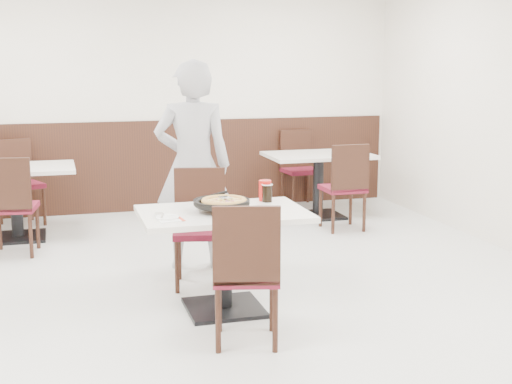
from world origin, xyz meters
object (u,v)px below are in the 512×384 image
object	(u,v)px
chair_far	(200,229)
diner_person	(193,165)
red_cup	(265,190)
bg_chair_right_near	(343,186)
bg_table_right	(318,185)
main_table	(224,261)
pizza_pan	(222,206)
bg_table_left	(16,203)
bg_chair_left_near	(13,205)
pizza	(224,203)
bg_chair_right_far	(301,169)
bg_chair_left_far	(21,183)
side_plate	(167,217)
cola_glass	(267,194)
chair_near	(246,272)

from	to	relation	value
chair_far	diner_person	world-z (taller)	diner_person
diner_person	chair_far	bearing A→B (deg)	94.76
red_cup	bg_chair_right_near	distance (m)	2.36
bg_table_right	bg_chair_right_near	size ratio (longest dim) A/B	1.26
chair_far	bg_chair_right_near	world-z (taller)	same
main_table	bg_chair_right_near	world-z (taller)	bg_chair_right_near
pizza_pan	bg_table_right	bearing A→B (deg)	57.21
main_table	bg_chair_right_near	xyz separation A→B (m)	(1.83, 2.14, 0.10)
red_cup	bg_table_left	bearing A→B (deg)	129.52
bg_chair_right_near	bg_chair_left_near	bearing A→B (deg)	-179.05
pizza	diner_person	world-z (taller)	diner_person
red_cup	bg_chair_right_far	bearing A→B (deg)	65.87
bg_chair_left_near	diner_person	bearing A→B (deg)	-20.53
bg_table_right	pizza_pan	bearing A→B (deg)	-122.79
pizza	bg_chair_right_near	xyz separation A→B (m)	(1.83, 2.16, -0.34)
red_cup	bg_chair_left_far	xyz separation A→B (m)	(-1.94, 3.01, -0.35)
bg_chair_left_far	side_plate	bearing A→B (deg)	84.10
chair_far	bg_chair_left_far	size ratio (longest dim) A/B	1.00
chair_far	bg_chair_left_near	xyz separation A→B (m)	(-1.50, 1.44, 0.00)
main_table	bg_chair_right_far	distance (m)	3.90
pizza_pan	bg_chair_right_near	size ratio (longest dim) A/B	0.38
chair_far	bg_chair_left_near	size ratio (longest dim) A/B	1.00
diner_person	bg_chair_right_far	size ratio (longest dim) A/B	1.93
cola_glass	bg_chair_left_far	xyz separation A→B (m)	(-1.94, 3.06, -0.34)
chair_far	diner_person	size ratio (longest dim) A/B	0.52
pizza_pan	red_cup	size ratio (longest dim) A/B	2.25
chair_near	bg_chair_left_far	size ratio (longest dim) A/B	1.00
cola_glass	bg_chair_right_near	size ratio (longest dim) A/B	0.14
pizza_pan	bg_chair_left_far	bearing A→B (deg)	114.59
bg_chair_right_near	pizza_pan	bearing A→B (deg)	-131.05
bg_chair_right_near	bg_table_right	bearing A→B (deg)	92.19
bg_chair_right_near	cola_glass	bearing A→B (deg)	-127.41
bg_table_left	bg_chair_right_far	size ratio (longest dim) A/B	1.26
bg_chair_left_far	pizza	bearing A→B (deg)	91.17
pizza_pan	bg_table_left	xyz separation A→B (m)	(-1.55, 2.69, -0.42)
chair_near	bg_chair_right_near	xyz separation A→B (m)	(1.83, 2.77, 0.00)
pizza	side_plate	bearing A→B (deg)	-163.98
main_table	chair_near	xyz separation A→B (m)	(0.00, -0.63, 0.10)
red_cup	bg_table_right	size ratio (longest dim) A/B	0.13
chair_far	red_cup	world-z (taller)	chair_far
chair_far	red_cup	size ratio (longest dim) A/B	5.94
chair_near	red_cup	world-z (taller)	chair_near
bg_chair_left_far	bg_chair_right_near	xyz separation A→B (m)	(3.37, -1.16, 0.00)
side_plate	bg_table_left	size ratio (longest dim) A/B	0.13
chair_far	side_plate	size ratio (longest dim) A/B	5.88
cola_glass	red_cup	world-z (taller)	red_cup
cola_glass	bg_table_right	xyz separation A→B (m)	(1.40, 2.56, -0.44)
diner_person	bg_table_left	bearing A→B (deg)	-32.88
pizza_pan	bg_chair_left_near	xyz separation A→B (m)	(-1.54, 2.07, -0.32)
red_cup	side_plate	bearing A→B (deg)	-152.66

